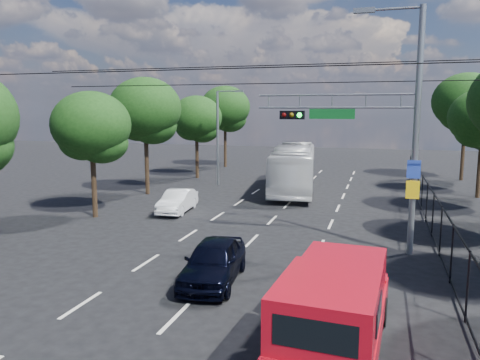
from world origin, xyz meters
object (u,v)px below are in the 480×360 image
at_px(signal_mast, 383,121).
at_px(white_bus, 294,168).
at_px(white_van, 178,201).
at_px(navy_hatchback, 214,261).
at_px(red_pickup, 335,306).

height_order(signal_mast, white_bus, signal_mast).
xyz_separation_m(signal_mast, white_van, (-10.78, 4.40, -4.62)).
distance_m(navy_hatchback, white_van, 11.03).
xyz_separation_m(navy_hatchback, white_van, (-5.59, 9.51, -0.09)).
height_order(signal_mast, red_pickup, signal_mast).
relative_size(signal_mast, navy_hatchback, 2.27).
xyz_separation_m(signal_mast, white_bus, (-5.85, 13.26, -3.63)).
height_order(red_pickup, white_bus, white_bus).
xyz_separation_m(navy_hatchback, white_bus, (-0.66, 18.36, 0.90)).
distance_m(signal_mast, white_bus, 14.94).
bearing_deg(white_van, red_pickup, -58.11).
xyz_separation_m(signal_mast, navy_hatchback, (-5.20, -5.10, -4.53)).
height_order(navy_hatchback, white_bus, white_bus).
distance_m(navy_hatchback, white_bus, 18.39).
xyz_separation_m(signal_mast, red_pickup, (-0.91, -8.54, -4.10)).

